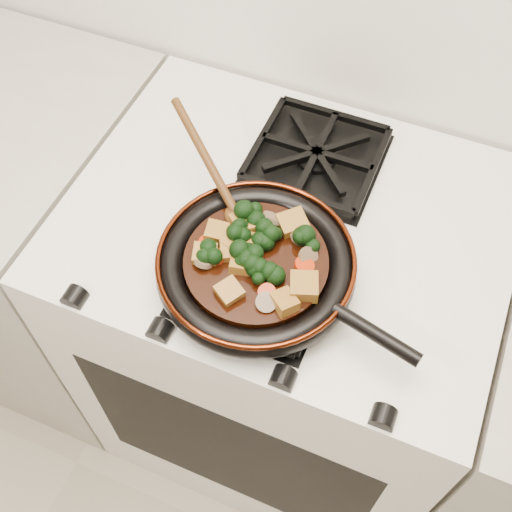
% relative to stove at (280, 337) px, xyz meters
% --- Properties ---
extents(stove, '(0.76, 0.60, 0.90)m').
position_rel_stove_xyz_m(stove, '(0.00, 0.00, 0.00)').
color(stove, silver).
rests_on(stove, ground).
extents(burner_grate_front, '(0.23, 0.23, 0.03)m').
position_rel_stove_xyz_m(burner_grate_front, '(0.00, -0.14, 0.46)').
color(burner_grate_front, black).
rests_on(burner_grate_front, stove).
extents(burner_grate_back, '(0.23, 0.23, 0.03)m').
position_rel_stove_xyz_m(burner_grate_back, '(0.00, 0.14, 0.46)').
color(burner_grate_back, black).
rests_on(burner_grate_back, stove).
extents(skillet, '(0.43, 0.31, 0.05)m').
position_rel_stove_xyz_m(skillet, '(0.00, -0.14, 0.49)').
color(skillet, black).
rests_on(skillet, burner_grate_front).
extents(braising_sauce, '(0.22, 0.22, 0.02)m').
position_rel_stove_xyz_m(braising_sauce, '(-0.00, -0.14, 0.50)').
color(braising_sauce, black).
rests_on(braising_sauce, skillet).
extents(tofu_cube_0, '(0.06, 0.06, 0.03)m').
position_rel_stove_xyz_m(tofu_cube_0, '(0.03, -0.06, 0.52)').
color(tofu_cube_0, olive).
rests_on(tofu_cube_0, braising_sauce).
extents(tofu_cube_1, '(0.05, 0.04, 0.02)m').
position_rel_stove_xyz_m(tofu_cube_1, '(-0.08, -0.16, 0.52)').
color(tofu_cube_1, olive).
rests_on(tofu_cube_1, braising_sauce).
extents(tofu_cube_2, '(0.05, 0.06, 0.03)m').
position_rel_stove_xyz_m(tofu_cube_2, '(0.08, -0.16, 0.52)').
color(tofu_cube_2, olive).
rests_on(tofu_cube_2, braising_sauce).
extents(tofu_cube_3, '(0.05, 0.05, 0.03)m').
position_rel_stove_xyz_m(tofu_cube_3, '(-0.04, -0.14, 0.52)').
color(tofu_cube_3, olive).
rests_on(tofu_cube_3, braising_sauce).
extents(tofu_cube_4, '(0.05, 0.05, 0.03)m').
position_rel_stove_xyz_m(tofu_cube_4, '(-0.01, -0.21, 0.52)').
color(tofu_cube_4, olive).
rests_on(tofu_cube_4, braising_sauce).
extents(tofu_cube_5, '(0.06, 0.06, 0.03)m').
position_rel_stove_xyz_m(tofu_cube_5, '(-0.04, -0.09, 0.52)').
color(tofu_cube_5, olive).
rests_on(tofu_cube_5, braising_sauce).
extents(tofu_cube_6, '(0.04, 0.05, 0.02)m').
position_rel_stove_xyz_m(tofu_cube_6, '(-0.04, -0.13, 0.52)').
color(tofu_cube_6, olive).
rests_on(tofu_cube_6, braising_sauce).
extents(tofu_cube_7, '(0.04, 0.04, 0.03)m').
position_rel_stove_xyz_m(tofu_cube_7, '(-0.02, -0.12, 0.52)').
color(tofu_cube_7, olive).
rests_on(tofu_cube_7, braising_sauce).
extents(tofu_cube_8, '(0.05, 0.05, 0.03)m').
position_rel_stove_xyz_m(tofu_cube_8, '(0.07, -0.19, 0.52)').
color(tofu_cube_8, olive).
rests_on(tofu_cube_8, braising_sauce).
extents(tofu_cube_9, '(0.04, 0.04, 0.02)m').
position_rel_stove_xyz_m(tofu_cube_9, '(-0.08, -0.12, 0.52)').
color(tofu_cube_9, olive).
rests_on(tofu_cube_9, braising_sauce).
extents(tofu_cube_10, '(0.04, 0.04, 0.02)m').
position_rel_stove_xyz_m(tofu_cube_10, '(-0.02, -0.16, 0.52)').
color(tofu_cube_10, olive).
rests_on(tofu_cube_10, braising_sauce).
extents(broccoli_floret_0, '(0.07, 0.08, 0.07)m').
position_rel_stove_xyz_m(broccoli_floret_0, '(-0.02, -0.14, 0.52)').
color(broccoli_floret_0, black).
rests_on(broccoli_floret_0, braising_sauce).
extents(broccoli_floret_1, '(0.08, 0.07, 0.07)m').
position_rel_stove_xyz_m(broccoli_floret_1, '(-0.01, -0.15, 0.52)').
color(broccoli_floret_1, black).
rests_on(broccoli_floret_1, braising_sauce).
extents(broccoli_floret_2, '(0.08, 0.09, 0.07)m').
position_rel_stove_xyz_m(broccoli_floret_2, '(-0.07, -0.16, 0.52)').
color(broccoli_floret_2, black).
rests_on(broccoli_floret_2, braising_sauce).
extents(broccoli_floret_3, '(0.08, 0.08, 0.06)m').
position_rel_stove_xyz_m(broccoli_floret_3, '(0.02, -0.16, 0.52)').
color(broccoli_floret_3, black).
rests_on(broccoli_floret_3, braising_sauce).
extents(broccoli_floret_4, '(0.09, 0.08, 0.06)m').
position_rel_stove_xyz_m(broccoli_floret_4, '(0.06, -0.08, 0.52)').
color(broccoli_floret_4, black).
rests_on(broccoli_floret_4, braising_sauce).
extents(broccoli_floret_5, '(0.08, 0.08, 0.05)m').
position_rel_stove_xyz_m(broccoli_floret_5, '(-0.00, -0.10, 0.52)').
color(broccoli_floret_5, black).
rests_on(broccoli_floret_5, braising_sauce).
extents(broccoli_floret_6, '(0.09, 0.08, 0.07)m').
position_rel_stove_xyz_m(broccoli_floret_6, '(-0.05, -0.11, 0.52)').
color(broccoli_floret_6, black).
rests_on(broccoli_floret_6, braising_sauce).
extents(broccoli_floret_7, '(0.07, 0.07, 0.06)m').
position_rel_stove_xyz_m(broccoli_floret_7, '(-0.04, -0.07, 0.52)').
color(broccoli_floret_7, black).
rests_on(broccoli_floret_7, braising_sauce).
extents(carrot_coin_0, '(0.03, 0.03, 0.01)m').
position_rel_stove_xyz_m(carrot_coin_0, '(-0.06, -0.16, 0.51)').
color(carrot_coin_0, '#B52505').
rests_on(carrot_coin_0, braising_sauce).
extents(carrot_coin_1, '(0.03, 0.03, 0.01)m').
position_rel_stove_xyz_m(carrot_coin_1, '(-0.08, -0.14, 0.51)').
color(carrot_coin_1, '#B52505').
rests_on(carrot_coin_1, braising_sauce).
extents(carrot_coin_2, '(0.03, 0.03, 0.01)m').
position_rel_stove_xyz_m(carrot_coin_2, '(0.04, -0.19, 0.51)').
color(carrot_coin_2, '#B52505').
rests_on(carrot_coin_2, braising_sauce).
extents(carrot_coin_3, '(0.03, 0.03, 0.02)m').
position_rel_stove_xyz_m(carrot_coin_3, '(0.07, -0.12, 0.51)').
color(carrot_coin_3, '#B52505').
rests_on(carrot_coin_3, braising_sauce).
extents(mushroom_slice_0, '(0.03, 0.03, 0.02)m').
position_rel_stove_xyz_m(mushroom_slice_0, '(0.05, -0.07, 0.52)').
color(mushroom_slice_0, brown).
rests_on(mushroom_slice_0, braising_sauce).
extents(mushroom_slice_1, '(0.04, 0.04, 0.02)m').
position_rel_stove_xyz_m(mushroom_slice_1, '(-0.07, -0.17, 0.52)').
color(mushroom_slice_1, brown).
rests_on(mushroom_slice_1, braising_sauce).
extents(mushroom_slice_2, '(0.04, 0.04, 0.03)m').
position_rel_stove_xyz_m(mushroom_slice_2, '(0.07, -0.11, 0.52)').
color(mushroom_slice_2, brown).
rests_on(mushroom_slice_2, braising_sauce).
extents(mushroom_slice_3, '(0.04, 0.04, 0.02)m').
position_rel_stove_xyz_m(mushroom_slice_3, '(0.04, -0.20, 0.52)').
color(mushroom_slice_3, brown).
rests_on(mushroom_slice_3, braising_sauce).
extents(mushroom_slice_4, '(0.04, 0.04, 0.03)m').
position_rel_stove_xyz_m(mushroom_slice_4, '(-0.01, -0.06, 0.52)').
color(mushroom_slice_4, brown).
rests_on(mushroom_slice_4, braising_sauce).
extents(wooden_spoon, '(0.13, 0.11, 0.23)m').
position_rel_stove_xyz_m(wooden_spoon, '(-0.11, -0.04, 0.53)').
color(wooden_spoon, '#4B2B10').
rests_on(wooden_spoon, braising_sauce).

